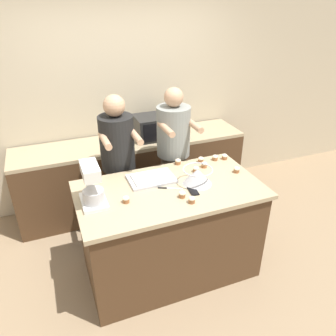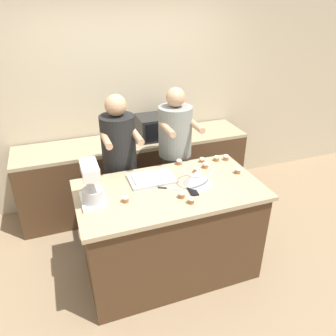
{
  "view_description": "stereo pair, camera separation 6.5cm",
  "coord_description": "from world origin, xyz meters",
  "px_view_note": "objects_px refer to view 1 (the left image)",
  "views": [
    {
      "loc": [
        -0.92,
        -2.3,
        2.47
      ],
      "look_at": [
        0.0,
        0.05,
        1.13
      ],
      "focal_mm": 35.0,
      "sensor_mm": 36.0,
      "label": 1
    },
    {
      "loc": [
        -0.86,
        -2.33,
        2.47
      ],
      "look_at": [
        0.0,
        0.05,
        1.13
      ],
      "focal_mm": 35.0,
      "sensor_mm": 36.0,
      "label": 2
    }
  ],
  "objects_px": {
    "knife": "(169,188)",
    "cupcake_5": "(126,199)",
    "cupcake_6": "(225,157)",
    "cupcake_8": "(90,186)",
    "microwave_oven": "(156,126)",
    "baking_tray": "(151,178)",
    "person_left": "(119,170)",
    "cupcake_7": "(196,169)",
    "cupcake_0": "(192,200)",
    "cupcake_2": "(237,170)",
    "cupcake_10": "(178,162)",
    "stand_mixer": "(92,186)",
    "cupcake_11": "(201,160)",
    "cupcake_4": "(215,158)",
    "mixing_bowl": "(198,176)",
    "cupcake_9": "(204,165)",
    "cell_phone": "(193,191)",
    "person_right": "(173,160)",
    "cupcake_3": "(92,178)",
    "cupcake_1": "(182,194)"
  },
  "relations": [
    {
      "from": "knife",
      "to": "cupcake_5",
      "type": "distance_m",
      "value": 0.42
    },
    {
      "from": "cupcake_6",
      "to": "cupcake_8",
      "type": "bearing_deg",
      "value": -176.66
    },
    {
      "from": "microwave_oven",
      "to": "knife",
      "type": "distance_m",
      "value": 1.3
    },
    {
      "from": "baking_tray",
      "to": "knife",
      "type": "xyz_separation_m",
      "value": [
        0.09,
        -0.2,
        -0.02
      ]
    },
    {
      "from": "person_left",
      "to": "knife",
      "type": "relative_size",
      "value": 8.11
    },
    {
      "from": "cupcake_7",
      "to": "cupcake_0",
      "type": "bearing_deg",
      "value": -119.43
    },
    {
      "from": "knife",
      "to": "cupcake_7",
      "type": "bearing_deg",
      "value": 27.89
    },
    {
      "from": "cupcake_2",
      "to": "cupcake_10",
      "type": "bearing_deg",
      "value": 141.6
    },
    {
      "from": "cupcake_5",
      "to": "cupcake_10",
      "type": "bearing_deg",
      "value": 35.61
    },
    {
      "from": "stand_mixer",
      "to": "cupcake_11",
      "type": "bearing_deg",
      "value": 16.69
    },
    {
      "from": "cupcake_8",
      "to": "cupcake_4",
      "type": "bearing_deg",
      "value": 4.33
    },
    {
      "from": "mixing_bowl",
      "to": "cupcake_10",
      "type": "xyz_separation_m",
      "value": [
        -0.01,
        0.41,
        -0.05
      ]
    },
    {
      "from": "baking_tray",
      "to": "cupcake_5",
      "type": "relative_size",
      "value": 7.2
    },
    {
      "from": "stand_mixer",
      "to": "cupcake_8",
      "type": "height_order",
      "value": "stand_mixer"
    },
    {
      "from": "person_left",
      "to": "cupcake_10",
      "type": "xyz_separation_m",
      "value": [
        0.55,
        -0.26,
        0.12
      ]
    },
    {
      "from": "cupcake_6",
      "to": "cupcake_11",
      "type": "xyz_separation_m",
      "value": [
        -0.26,
        0.03,
        0.0
      ]
    },
    {
      "from": "cupcake_7",
      "to": "cupcake_9",
      "type": "distance_m",
      "value": 0.13
    },
    {
      "from": "knife",
      "to": "cell_phone",
      "type": "bearing_deg",
      "value": -34.14
    },
    {
      "from": "cupcake_7",
      "to": "stand_mixer",
      "type": "bearing_deg",
      "value": -170.21
    },
    {
      "from": "baking_tray",
      "to": "mixing_bowl",
      "type": "bearing_deg",
      "value": -29.81
    },
    {
      "from": "person_left",
      "to": "cupcake_2",
      "type": "distance_m",
      "value": 1.19
    },
    {
      "from": "cupcake_0",
      "to": "cell_phone",
      "type": "bearing_deg",
      "value": 60.94
    },
    {
      "from": "cupcake_4",
      "to": "cupcake_5",
      "type": "distance_m",
      "value": 1.14
    },
    {
      "from": "baking_tray",
      "to": "cupcake_2",
      "type": "distance_m",
      "value": 0.83
    },
    {
      "from": "person_right",
      "to": "stand_mixer",
      "type": "xyz_separation_m",
      "value": [
        -0.97,
        -0.65,
        0.24
      ]
    },
    {
      "from": "mixing_bowl",
      "to": "baking_tray",
      "type": "bearing_deg",
      "value": 150.19
    },
    {
      "from": "stand_mixer",
      "to": "cupcake_8",
      "type": "xyz_separation_m",
      "value": [
        0.01,
        0.23,
        -0.13
      ]
    },
    {
      "from": "person_right",
      "to": "cupcake_3",
      "type": "xyz_separation_m",
      "value": [
        -0.93,
        -0.28,
        0.11
      ]
    },
    {
      "from": "cupcake_4",
      "to": "cupcake_8",
      "type": "height_order",
      "value": "same"
    },
    {
      "from": "stand_mixer",
      "to": "mixing_bowl",
      "type": "height_order",
      "value": "stand_mixer"
    },
    {
      "from": "person_left",
      "to": "microwave_oven",
      "type": "distance_m",
      "value": 0.88
    },
    {
      "from": "cupcake_7",
      "to": "cupcake_8",
      "type": "distance_m",
      "value": 1.0
    },
    {
      "from": "baking_tray",
      "to": "cupcake_1",
      "type": "height_order",
      "value": "cupcake_1"
    },
    {
      "from": "cupcake_9",
      "to": "cupcake_11",
      "type": "relative_size",
      "value": 1.0
    },
    {
      "from": "cupcake_6",
      "to": "cupcake_7",
      "type": "bearing_deg",
      "value": -160.41
    },
    {
      "from": "cupcake_7",
      "to": "knife",
      "type": "bearing_deg",
      "value": -152.11
    },
    {
      "from": "stand_mixer",
      "to": "cell_phone",
      "type": "distance_m",
      "value": 0.86
    },
    {
      "from": "cupcake_1",
      "to": "cupcake_6",
      "type": "distance_m",
      "value": 0.86
    },
    {
      "from": "cupcake_9",
      "to": "cupcake_10",
      "type": "distance_m",
      "value": 0.27
    },
    {
      "from": "knife",
      "to": "cupcake_3",
      "type": "relative_size",
      "value": 3.46
    },
    {
      "from": "baking_tray",
      "to": "knife",
      "type": "distance_m",
      "value": 0.22
    },
    {
      "from": "stand_mixer",
      "to": "cupcake_1",
      "type": "height_order",
      "value": "stand_mixer"
    },
    {
      "from": "cupcake_3",
      "to": "cupcake_9",
      "type": "xyz_separation_m",
      "value": [
        1.08,
        -0.14,
        0.0
      ]
    },
    {
      "from": "cupcake_1",
      "to": "cupcake_11",
      "type": "bearing_deg",
      "value": 50.34
    },
    {
      "from": "cupcake_3",
      "to": "microwave_oven",
      "type": "bearing_deg",
      "value": 42.7
    },
    {
      "from": "cupcake_1",
      "to": "mixing_bowl",
      "type": "bearing_deg",
      "value": 36.16
    },
    {
      "from": "cupcake_1",
      "to": "cupcake_10",
      "type": "height_order",
      "value": "same"
    },
    {
      "from": "cupcake_9",
      "to": "microwave_oven",
      "type": "bearing_deg",
      "value": 97.93
    },
    {
      "from": "cupcake_11",
      "to": "cupcake_8",
      "type": "bearing_deg",
      "value": -174.46
    },
    {
      "from": "microwave_oven",
      "to": "cupcake_2",
      "type": "height_order",
      "value": "microwave_oven"
    }
  ]
}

